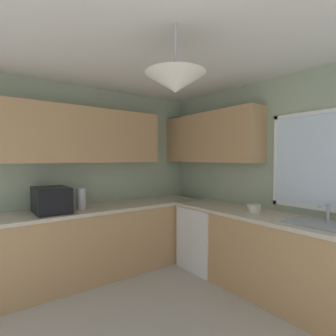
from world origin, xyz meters
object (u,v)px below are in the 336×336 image
at_px(kettle, 81,199).
at_px(bowl, 254,208).
at_px(dishwasher, 207,237).
at_px(microwave, 51,200).
at_px(sink_assembly, 321,223).

bearing_deg(kettle, bowl, 48.63).
xyz_separation_m(kettle, bowl, (1.37, 1.55, -0.08)).
bearing_deg(dishwasher, microwave, -109.55).
xyz_separation_m(kettle, sink_assembly, (2.09, 1.56, -0.12)).
height_order(dishwasher, sink_assembly, sink_assembly).
bearing_deg(bowl, kettle, -131.37).
bearing_deg(sink_assembly, microwave, -138.10).
distance_m(dishwasher, kettle, 1.75).
relative_size(microwave, kettle, 1.86).
relative_size(dishwasher, sink_assembly, 1.51).
height_order(microwave, sink_assembly, microwave).
distance_m(dishwasher, sink_assembly, 1.53).
bearing_deg(bowl, sink_assembly, 0.55).
bearing_deg(kettle, dishwasher, 67.18).
bearing_deg(sink_assembly, dishwasher, -178.54).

